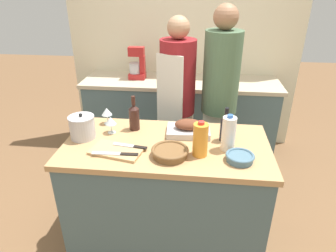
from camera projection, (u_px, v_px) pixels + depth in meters
name	position (u px, v px, depth m)	size (l,w,h in m)	color
ground_plane	(167.00, 237.00, 2.45)	(12.00, 12.00, 0.00)	brown
kitchen_island	(166.00, 194.00, 2.25)	(1.41, 0.72, 0.88)	#4C666B
back_counter	(180.00, 117.00, 3.50)	(2.16, 0.60, 0.88)	#4C666B
back_wall	(184.00, 38.00, 3.44)	(2.66, 0.10, 2.55)	beige
roasting_pan	(188.00, 128.00, 2.16)	(0.32, 0.23, 0.11)	#BCBCC1
wicker_basket	(170.00, 152.00, 1.89)	(0.24, 0.24, 0.06)	brown
cutting_board	(117.00, 151.00, 1.95)	(0.37, 0.25, 0.02)	tan
stock_pot	(82.00, 127.00, 2.09)	(0.18, 0.18, 0.19)	#B7B7BC
mixing_bowl	(240.00, 157.00, 1.85)	(0.18, 0.18, 0.05)	slate
juice_jug	(200.00, 140.00, 1.87)	(0.10, 0.10, 0.24)	orange
milk_jug	(229.00, 133.00, 1.93)	(0.09, 0.09, 0.25)	white
wine_bottle_green	(134.00, 116.00, 2.20)	(0.08, 0.08, 0.26)	#381E19
wine_bottle_dark	(225.00, 128.00, 2.05)	(0.07, 0.07, 0.24)	black
wine_glass_left	(111.00, 121.00, 2.15)	(0.08, 0.08, 0.13)	silver
wine_glass_right	(107.00, 112.00, 2.29)	(0.08, 0.08, 0.13)	silver
knife_chef	(117.00, 154.00, 1.89)	(0.30, 0.04, 0.01)	#B7B7BC
knife_paring	(131.00, 146.00, 1.98)	(0.24, 0.07, 0.01)	#B7B7BC
stand_mixer	(137.00, 66.00, 3.30)	(0.18, 0.14, 0.35)	#B22323
condiment_bottle_tall	(163.00, 77.00, 3.20)	(0.05, 0.05, 0.14)	#B28E2D
condiment_bottle_short	(172.00, 70.00, 3.38)	(0.06, 0.06, 0.17)	#234C28
person_cook_aproned	(177.00, 99.00, 2.71)	(0.33, 0.35, 1.63)	beige
person_cook_guest	(220.00, 96.00, 2.62)	(0.31, 0.31, 1.73)	beige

